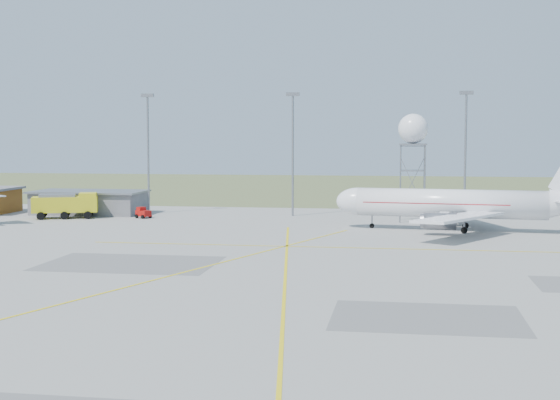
% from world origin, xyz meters
% --- Properties ---
extents(ground, '(400.00, 400.00, 0.00)m').
position_xyz_m(ground, '(0.00, 0.00, 0.00)').
color(ground, '#A3A39E').
rests_on(ground, ground).
extents(grass_strip, '(400.00, 120.00, 0.03)m').
position_xyz_m(grass_strip, '(0.00, 140.00, 0.01)').
color(grass_strip, '#576E3C').
rests_on(grass_strip, ground).
extents(building_grey, '(19.00, 10.00, 3.90)m').
position_xyz_m(building_grey, '(-45.00, 64.00, 1.97)').
color(building_grey, slate).
rests_on(building_grey, ground).
extents(mast_a, '(2.20, 0.50, 20.50)m').
position_xyz_m(mast_a, '(-35.00, 66.00, 12.07)').
color(mast_a, gray).
rests_on(mast_a, ground).
extents(mast_b, '(2.20, 0.50, 20.50)m').
position_xyz_m(mast_b, '(-10.00, 66.00, 12.07)').
color(mast_b, gray).
rests_on(mast_b, ground).
extents(mast_c, '(2.20, 0.50, 20.50)m').
position_xyz_m(mast_c, '(18.00, 66.00, 12.07)').
color(mast_c, gray).
rests_on(mast_c, ground).
extents(airliner_main, '(35.73, 34.57, 12.17)m').
position_xyz_m(airliner_main, '(15.43, 49.15, 3.73)').
color(airliner_main, white).
rests_on(airliner_main, ground).
extents(radar_tower, '(4.63, 4.63, 16.75)m').
position_xyz_m(radar_tower, '(9.61, 60.46, 9.40)').
color(radar_tower, gray).
rests_on(radar_tower, ground).
extents(fire_truck, '(10.78, 6.70, 4.09)m').
position_xyz_m(fire_truck, '(-45.58, 56.37, 1.97)').
color(fire_truck, gold).
rests_on(fire_truck, ground).
extents(baggage_tug, '(2.75, 2.66, 1.79)m').
position_xyz_m(baggage_tug, '(-33.49, 58.56, 0.68)').
color(baggage_tug, '#A70F0B').
rests_on(baggage_tug, ground).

